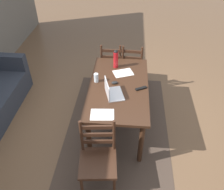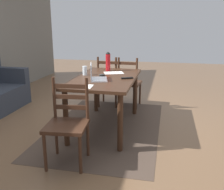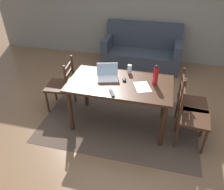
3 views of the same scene
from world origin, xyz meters
TOP-DOWN VIEW (x-y plane):
  - ground_plane at (0.00, 0.00)m, footprint 14.00×14.00m
  - area_rug at (0.00, 0.00)m, footprint 2.54×1.60m
  - wall_back at (0.00, 2.73)m, footprint 8.00×0.12m
  - dining_table at (0.00, 0.00)m, footprint 1.55×0.86m
  - chair_left_far at (-1.06, 0.18)m, footprint 0.48×0.48m
  - chair_right_far at (1.06, 0.17)m, footprint 0.44×0.44m
  - chair_right_near at (1.06, -0.17)m, footprint 0.47×0.47m
  - couch at (0.05, 2.25)m, footprint 1.80×0.80m
  - laptop at (-0.22, 0.09)m, footprint 0.37×0.30m
  - water_bottle at (0.50, 0.08)m, footprint 0.08×0.08m
  - drinking_glass at (0.08, 0.34)m, footprint 0.07×0.07m
  - computer_mouse at (0.05, 0.06)m, footprint 0.08×0.11m
  - tv_remote at (-0.05, -0.32)m, footprint 0.12×0.17m
  - paper_stack_left at (-0.62, 0.17)m, footprint 0.23×0.31m
  - paper_stack_right at (0.34, -0.05)m, footprint 0.31×0.35m

SIDE VIEW (x-z plane):
  - ground_plane at x=0.00m, z-range 0.00..0.00m
  - area_rug at x=0.00m, z-range 0.00..0.01m
  - couch at x=0.05m, z-range -0.14..0.86m
  - chair_left_far at x=-1.06m, z-range -0.01..0.94m
  - chair_right_far at x=1.06m, z-range -0.01..0.94m
  - chair_right_near at x=1.06m, z-range -0.01..0.94m
  - dining_table at x=0.00m, z-range 0.29..1.07m
  - paper_stack_left at x=-0.62m, z-range 0.78..0.78m
  - paper_stack_right at x=0.34m, z-range 0.78..0.78m
  - tv_remote at x=-0.05m, z-range 0.78..0.80m
  - computer_mouse at x=0.05m, z-range 0.78..0.81m
  - laptop at x=-0.22m, z-range 0.72..0.95m
  - drinking_glass at x=0.08m, z-range 0.78..0.92m
  - water_bottle at x=0.50m, z-range 0.78..1.09m
  - wall_back at x=0.00m, z-range 0.00..2.70m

